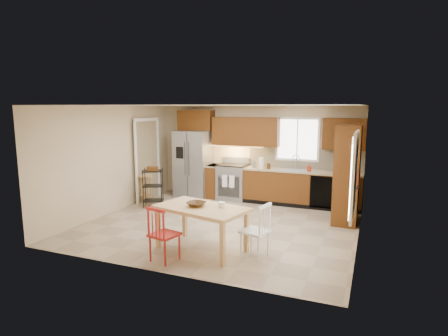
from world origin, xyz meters
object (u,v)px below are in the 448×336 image
dining_table (202,229)px  chair_white (255,230)px  chair_red (165,233)px  table_bowl (196,206)px  bar_stool (146,189)px  utility_cart (153,188)px  range_stove (233,182)px  pantry (347,174)px  soap_bottle (309,168)px  table_jar (222,206)px  fire_extinguisher (354,182)px  refrigerator (193,164)px

dining_table → chair_white: (0.95, 0.05, 0.08)m
chair_red → chair_white: (1.30, 0.70, 0.00)m
chair_white → table_bowl: chair_white is taller
bar_stool → utility_cart: size_ratio=0.75×
range_stove → pantry: size_ratio=0.44×
soap_bottle → table_jar: size_ratio=1.45×
fire_extinguisher → pantry: bearing=100.8°
soap_bottle → range_stove: bearing=177.6°
pantry → chair_white: bearing=-115.8°
chair_white → table_bowl: 1.09m
soap_bottle → table_jar: bearing=-104.8°
table_bowl → soap_bottle: bearing=69.1°
chair_white → utility_cart: utility_cart is taller
chair_white → table_bowl: bearing=105.7°
range_stove → chair_white: size_ratio=1.01×
range_stove → utility_cart: 2.15m
range_stove → pantry: 3.19m
soap_bottle → table_bowl: bearing=-110.9°
range_stove → table_jar: 3.71m
pantry → bar_stool: (-4.93, -0.24, -0.69)m
refrigerator → utility_cart: size_ratio=1.89×
dining_table → utility_cart: bearing=150.6°
dining_table → utility_cart: size_ratio=1.62×
soap_bottle → chair_red: (-1.60, -4.18, -0.54)m
bar_stool → fire_extinguisher: bearing=12.6°
pantry → table_jar: size_ratio=15.93×
dining_table → chair_red: chair_red is taller
refrigerator → pantry: pantry is taller
table_jar → pantry: bearing=53.7°
dining_table → utility_cart: 3.17m
range_stove → dining_table: bearing=-77.8°
range_stove → chair_white: 3.96m
dining_table → utility_cart: (-2.34, 2.13, 0.10)m
bar_stool → dining_table: bearing=-19.7°
bar_stool → soap_bottle: bearing=37.5°
soap_bottle → table_bowl: soap_bottle is taller
chair_red → bar_stool: 3.86m
refrigerator → bar_stool: refrigerator is taller
pantry → dining_table: (-2.20, -2.63, -0.67)m
range_stove → table_jar: (1.12, -3.52, 0.34)m
soap_bottle → bar_stool: (-3.98, -1.14, -0.64)m
refrigerator → table_bowl: size_ratio=5.79×
dining_table → chair_red: (-0.35, -0.65, 0.08)m
dining_table → chair_red: bearing=-105.4°
range_stove → bar_stool: 2.30m
table_jar → utility_cart: size_ratio=0.14×
chair_white → soap_bottle: bearing=8.0°
pantry → utility_cart: bearing=-173.7°
table_bowl → bar_stool: size_ratio=0.44×
dining_table → table_jar: table_jar is taller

